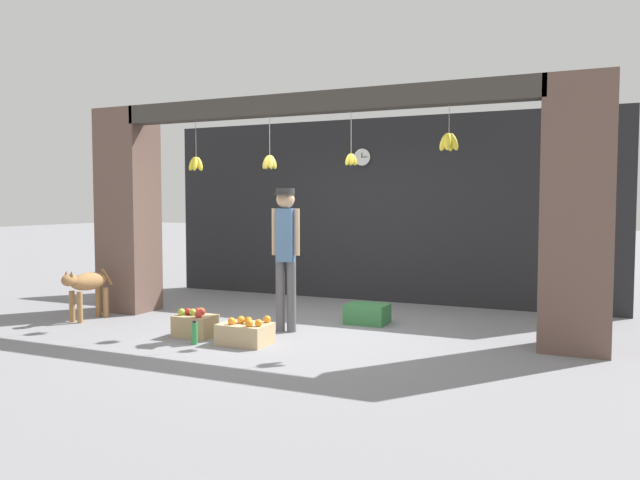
% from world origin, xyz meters
% --- Properties ---
extents(ground_plane, '(60.00, 60.00, 0.00)m').
position_xyz_m(ground_plane, '(0.00, 0.00, 0.00)').
color(ground_plane, gray).
extents(shop_back_wall, '(7.19, 0.12, 2.84)m').
position_xyz_m(shop_back_wall, '(0.00, 2.58, 1.42)').
color(shop_back_wall, '#232326').
rests_on(shop_back_wall, ground_plane).
extents(shop_pillar_left, '(0.70, 0.60, 2.84)m').
position_xyz_m(shop_pillar_left, '(-2.95, 0.30, 1.42)').
color(shop_pillar_left, brown).
rests_on(shop_pillar_left, ground_plane).
extents(shop_pillar_right, '(0.70, 0.60, 2.84)m').
position_xyz_m(shop_pillar_right, '(2.95, 0.30, 1.42)').
color(shop_pillar_right, brown).
rests_on(shop_pillar_right, ground_plane).
extents(storefront_awning, '(5.29, 0.26, 0.90)m').
position_xyz_m(storefront_awning, '(-0.01, 0.12, 2.68)').
color(storefront_awning, '#3D3833').
extents(dog, '(0.26, 0.84, 0.68)m').
position_xyz_m(dog, '(-2.95, -0.51, 0.46)').
color(dog, '#9E7042').
rests_on(dog, ground_plane).
extents(shopkeeper, '(0.34, 0.29, 1.71)m').
position_xyz_m(shopkeeper, '(-0.24, -0.08, 1.02)').
color(shopkeeper, '#56565B').
rests_on(shopkeeper, ground_plane).
extents(fruit_crate_oranges, '(0.54, 0.40, 0.30)m').
position_xyz_m(fruit_crate_oranges, '(-0.34, -0.85, 0.12)').
color(fruit_crate_oranges, tan).
rests_on(fruit_crate_oranges, ground_plane).
extents(fruit_crate_apples, '(0.44, 0.33, 0.33)m').
position_xyz_m(fruit_crate_apples, '(-1.06, -0.76, 0.14)').
color(fruit_crate_apples, tan).
rests_on(fruit_crate_apples, ground_plane).
extents(produce_box_green, '(0.51, 0.41, 0.25)m').
position_xyz_m(produce_box_green, '(0.48, 0.78, 0.12)').
color(produce_box_green, '#387A42').
rests_on(produce_box_green, ground_plane).
extents(water_bottle, '(0.07, 0.07, 0.26)m').
position_xyz_m(water_bottle, '(-0.84, -1.10, 0.12)').
color(water_bottle, '#38934C').
rests_on(water_bottle, ground_plane).
extents(wall_clock, '(0.28, 0.03, 0.28)m').
position_xyz_m(wall_clock, '(-0.23, 2.51, 2.24)').
color(wall_clock, black).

